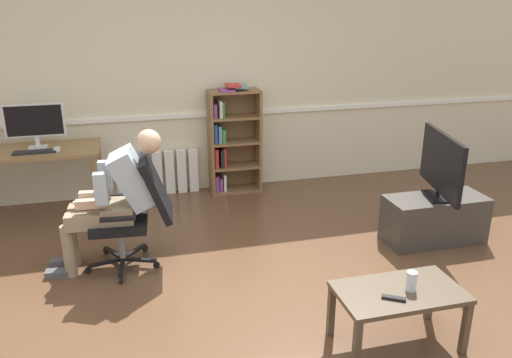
% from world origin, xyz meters
% --- Properties ---
extents(ground_plane, '(18.00, 18.00, 0.00)m').
position_xyz_m(ground_plane, '(0.00, 0.00, 0.00)').
color(ground_plane, brown).
extents(back_wall, '(12.00, 0.13, 2.70)m').
position_xyz_m(back_wall, '(0.00, 2.65, 1.35)').
color(back_wall, beige).
rests_on(back_wall, ground_plane).
extents(computer_desk, '(1.30, 0.64, 0.76)m').
position_xyz_m(computer_desk, '(-1.86, 2.15, 0.65)').
color(computer_desk, olive).
rests_on(computer_desk, ground_plane).
extents(imac_monitor, '(0.59, 0.14, 0.45)m').
position_xyz_m(imac_monitor, '(-1.82, 2.23, 1.02)').
color(imac_monitor, silver).
rests_on(imac_monitor, computer_desk).
extents(keyboard, '(0.41, 0.12, 0.02)m').
position_xyz_m(keyboard, '(-1.82, 2.01, 0.77)').
color(keyboard, black).
rests_on(keyboard, computer_desk).
extents(computer_mouse, '(0.06, 0.10, 0.03)m').
position_xyz_m(computer_mouse, '(-1.62, 2.03, 0.77)').
color(computer_mouse, white).
rests_on(computer_mouse, computer_desk).
extents(bookshelf, '(0.60, 0.30, 1.29)m').
position_xyz_m(bookshelf, '(0.26, 2.44, 0.62)').
color(bookshelf, brown).
rests_on(bookshelf, ground_plane).
extents(radiator, '(0.95, 0.08, 0.53)m').
position_xyz_m(radiator, '(-0.61, 2.54, 0.26)').
color(radiator, white).
rests_on(radiator, ground_plane).
extents(office_chair, '(0.79, 0.62, 0.98)m').
position_xyz_m(office_chair, '(-0.90, 0.85, 0.53)').
color(office_chair, black).
rests_on(office_chair, ground_plane).
extents(person_seated, '(1.03, 0.41, 1.21)m').
position_xyz_m(person_seated, '(-1.07, 0.87, 0.65)').
color(person_seated, '#937F60').
rests_on(person_seated, ground_plane).
extents(tv_stand, '(0.95, 0.40, 0.45)m').
position_xyz_m(tv_stand, '(1.85, 0.61, 0.22)').
color(tv_stand, '#3D3833').
rests_on(tv_stand, ground_plane).
extents(tv_screen, '(0.27, 0.91, 0.61)m').
position_xyz_m(tv_screen, '(1.85, 0.61, 0.77)').
color(tv_screen, black).
rests_on(tv_screen, tv_stand).
extents(coffee_table, '(0.83, 0.46, 0.41)m').
position_xyz_m(coffee_table, '(0.71, -0.70, 0.36)').
color(coffee_table, '#4C3D2D').
rests_on(coffee_table, ground_plane).
extents(drinking_glass, '(0.07, 0.07, 0.13)m').
position_xyz_m(drinking_glass, '(0.78, -0.71, 0.48)').
color(drinking_glass, silver).
rests_on(drinking_glass, coffee_table).
extents(spare_remote, '(0.15, 0.11, 0.02)m').
position_xyz_m(spare_remote, '(0.62, -0.78, 0.42)').
color(spare_remote, black).
rests_on(spare_remote, coffee_table).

